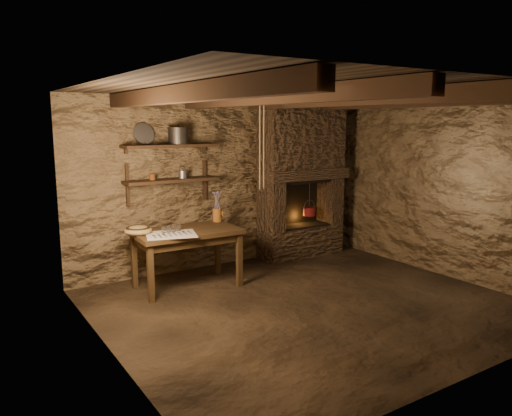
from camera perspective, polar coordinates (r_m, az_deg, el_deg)
floor at (r=5.83m, az=6.00°, el=-10.91°), size 4.50×4.50×0.00m
back_wall at (r=7.17m, az=-3.86°, el=2.93°), size 4.50×0.04×2.40m
front_wall at (r=4.19m, az=23.68°, el=-2.86°), size 4.50×0.04×2.40m
left_wall at (r=4.48m, az=-16.80°, el=-1.65°), size 0.04×4.00×2.40m
right_wall at (r=7.14m, az=20.44°, el=2.30°), size 0.04×4.00×2.40m
ceiling at (r=5.46m, az=6.46°, el=13.35°), size 4.50×4.00×0.04m
beam_far_left at (r=4.66m, az=-8.39°, el=12.81°), size 0.14×3.95×0.16m
beam_mid_left at (r=5.16m, az=2.02°, el=12.61°), size 0.14×3.95×0.16m
beam_mid_right at (r=5.79m, az=10.38°, el=12.16°), size 0.14×3.95×0.16m
beam_far_right at (r=6.51m, az=16.97°, el=11.63°), size 0.14×3.95×0.16m
shelf_lower at (r=6.65m, az=-9.64°, el=3.14°), size 1.25×0.30×0.04m
shelf_upper at (r=6.61m, az=-9.75°, el=7.01°), size 1.25×0.30×0.04m
hearth at (r=7.66m, az=5.21°, el=3.55°), size 1.43×0.51×2.30m
work_table at (r=6.33m, az=-7.89°, el=-5.50°), size 1.31×0.77×0.74m
linen_cloth at (r=6.00m, az=-9.68°, el=-3.00°), size 0.69×0.61×0.01m
pewter_cutlery_row at (r=5.98m, az=-9.61°, el=-2.94°), size 0.52×0.32×0.01m
drinking_glasses at (r=6.10m, az=-9.94°, el=-2.40°), size 0.19×0.06×0.07m
stoneware_jug at (r=6.68m, az=-4.45°, el=-0.07°), size 0.15×0.15×0.41m
wooden_bowl at (r=6.12m, az=-13.33°, el=-2.53°), size 0.42×0.42×0.12m
iron_stockpot at (r=6.65m, az=-8.89°, el=8.08°), size 0.28×0.28×0.20m
tin_pan at (r=6.58m, az=-12.72°, el=8.28°), size 0.28×0.14×0.27m
small_kettle at (r=6.70m, az=-8.39°, el=3.83°), size 0.15×0.12×0.16m
rusty_tin at (r=6.54m, az=-11.76°, el=3.49°), size 0.09×0.09×0.08m
red_pot at (r=7.78m, az=6.10°, el=-0.31°), size 0.23×0.23×0.54m
hanging_ropes at (r=6.34m, az=0.67°, el=7.49°), size 0.08×0.08×1.20m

